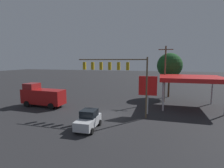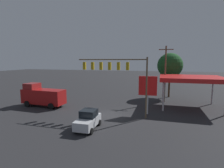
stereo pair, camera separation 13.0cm
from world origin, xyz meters
name	(u,v)px [view 1 (the left image)]	position (x,y,z in m)	size (l,w,h in m)	color
ground_plane	(108,115)	(0.00, 0.00, 0.00)	(200.00, 200.00, 0.00)	#262628
traffic_signal_assembly	(116,70)	(-1.05, 0.05, 5.93)	(9.02, 0.43, 7.57)	brown
utility_pole	(165,73)	(-7.27, -9.61, 5.07)	(2.40, 0.26, 9.57)	brown
gas_station_canopy	(190,79)	(-10.93, -7.01, 4.41)	(8.98, 7.57, 4.76)	red
price_sign	(148,87)	(-4.98, -1.75, 3.63)	(2.38, 0.27, 5.11)	#B7B7BC
delivery_truck	(42,96)	(11.15, -1.43, 1.69)	(6.90, 2.80, 3.58)	maroon
hatchback_crossing	(88,120)	(0.64, 5.05, 0.95)	(2.01, 3.83, 1.97)	silver
street_tree	(170,66)	(-8.21, -14.18, 6.17)	(4.81, 4.81, 8.60)	#4C331E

